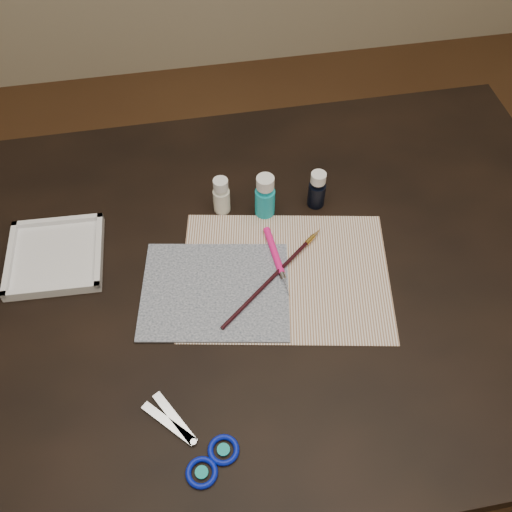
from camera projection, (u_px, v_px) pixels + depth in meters
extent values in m
cube|color=#422614|center=(256.00, 426.00, 1.64)|extent=(3.50, 3.50, 0.02)
cube|color=black|center=(256.00, 366.00, 1.33)|extent=(1.30, 0.90, 0.75)
cube|color=white|center=(285.00, 275.00, 1.03)|extent=(0.42, 0.35, 0.00)
cube|color=#0F1D31|center=(215.00, 290.00, 1.00)|extent=(0.29, 0.25, 0.00)
cylinder|color=silver|center=(221.00, 195.00, 1.09)|extent=(0.04, 0.04, 0.08)
cylinder|color=#14A4B6|center=(265.00, 196.00, 1.08)|extent=(0.05, 0.05, 0.09)
cylinder|color=black|center=(317.00, 189.00, 1.10)|extent=(0.04, 0.04, 0.08)
cube|color=white|center=(55.00, 255.00, 1.04)|extent=(0.18, 0.18, 0.02)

